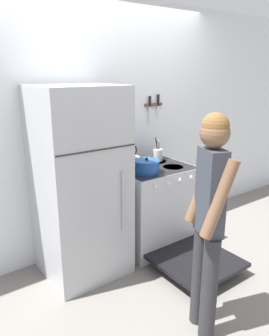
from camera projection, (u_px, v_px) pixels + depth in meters
The scene contains 9 objects.
ground_plane at pixel (112, 238), 3.78m from camera, with size 14.00×14.00×0.00m, color slate.
wall_back at pixel (108, 128), 3.44m from camera, with size 10.00×0.06×2.55m.
refrigerator at pixel (80, 184), 2.95m from camera, with size 0.73×0.72×1.74m.
stove_range at pixel (153, 207), 3.53m from camera, with size 0.79×1.38×0.89m.
dutch_oven_pot at pixel (147, 166), 3.21m from camera, with size 0.30×0.26×0.16m.
tea_kettle at pixel (132, 160), 3.42m from camera, with size 0.22×0.17×0.24m.
utensil_jar at pixel (158, 155), 3.63m from camera, with size 0.11×0.11×0.27m.
person at pixel (209, 216), 2.20m from camera, with size 0.34×0.39×1.61m.
wall_knife_strip at pixel (154, 104), 3.66m from camera, with size 0.24×0.03×0.32m.
Camera 1 is at (-1.78, -2.90, 1.86)m, focal length 35.00 mm.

